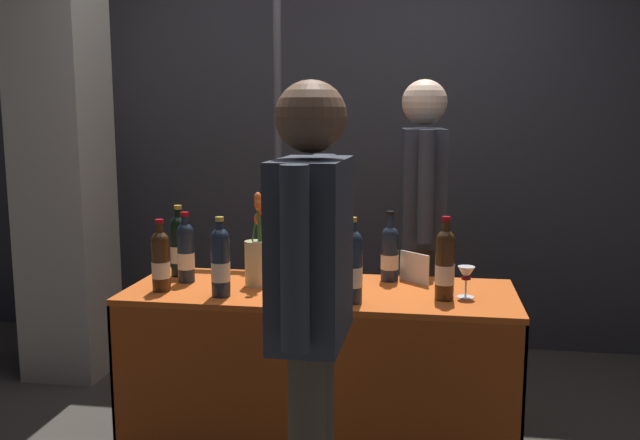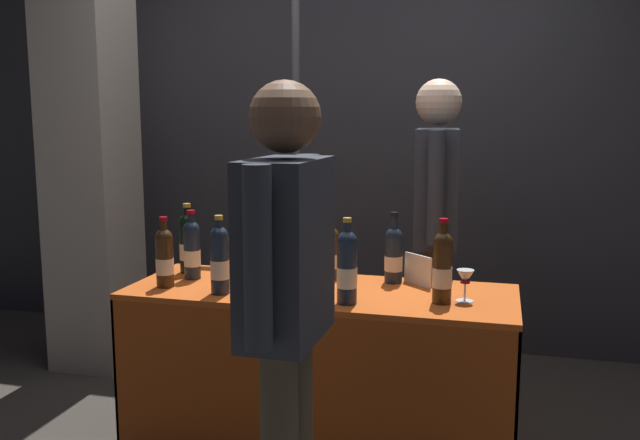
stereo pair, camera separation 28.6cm
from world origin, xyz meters
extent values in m
cube|color=#2D2D33|center=(0.00, 1.61, 1.38)|extent=(7.35, 0.12, 2.76)
cube|color=gray|center=(-1.58, 0.75, 1.72)|extent=(0.43, 0.43, 3.44)
cube|color=#B74C19|center=(0.00, 0.00, 0.74)|extent=(1.65, 0.61, 0.02)
cube|color=#963E14|center=(0.00, -0.30, 0.36)|extent=(1.65, 0.01, 0.73)
cube|color=#963E14|center=(0.00, 0.30, 0.36)|extent=(1.65, 0.01, 0.73)
cube|color=#963E14|center=(-0.82, 0.00, 0.36)|extent=(0.01, 0.61, 0.73)
cube|color=#963E14|center=(0.82, 0.00, 0.36)|extent=(0.01, 0.61, 0.73)
cylinder|color=black|center=(-0.68, 0.14, 0.87)|extent=(0.08, 0.08, 0.24)
sphere|color=black|center=(-0.68, 0.14, 0.99)|extent=(0.08, 0.08, 0.08)
cylinder|color=black|center=(-0.68, 0.14, 1.03)|extent=(0.03, 0.03, 0.07)
cylinder|color=#B7932D|center=(-0.68, 0.14, 1.07)|extent=(0.04, 0.04, 0.02)
cylinder|color=beige|center=(-0.68, 0.14, 0.85)|extent=(0.08, 0.08, 0.08)
cylinder|color=#38230F|center=(-0.66, -0.13, 0.86)|extent=(0.08, 0.08, 0.22)
sphere|color=#38230F|center=(-0.66, -0.13, 0.97)|extent=(0.07, 0.07, 0.07)
cylinder|color=#38230F|center=(-0.66, -0.13, 1.01)|extent=(0.03, 0.03, 0.07)
cylinder|color=maroon|center=(-0.66, -0.13, 1.05)|extent=(0.03, 0.03, 0.02)
cylinder|color=beige|center=(-0.66, -0.13, 0.84)|extent=(0.08, 0.08, 0.07)
cylinder|color=#38230F|center=(0.00, 0.19, 0.85)|extent=(0.08, 0.08, 0.20)
sphere|color=#38230F|center=(0.00, 0.19, 0.95)|extent=(0.08, 0.08, 0.08)
cylinder|color=#38230F|center=(0.00, 0.19, 1.00)|extent=(0.03, 0.03, 0.09)
cylinder|color=#B7932D|center=(0.00, 0.19, 1.05)|extent=(0.04, 0.04, 0.02)
cylinder|color=beige|center=(0.00, 0.19, 0.84)|extent=(0.08, 0.08, 0.06)
cylinder|color=#192333|center=(0.29, 0.20, 0.86)|extent=(0.08, 0.08, 0.21)
sphere|color=#192333|center=(0.29, 0.20, 0.96)|extent=(0.08, 0.08, 0.08)
cylinder|color=#192333|center=(0.29, 0.20, 1.01)|extent=(0.03, 0.03, 0.09)
cylinder|color=black|center=(0.29, 0.20, 1.06)|extent=(0.04, 0.04, 0.02)
cylinder|color=beige|center=(0.29, 0.20, 0.84)|extent=(0.08, 0.08, 0.07)
cylinder|color=#192333|center=(0.16, -0.19, 0.88)|extent=(0.08, 0.08, 0.25)
sphere|color=#192333|center=(0.16, -0.19, 1.00)|extent=(0.08, 0.08, 0.08)
cylinder|color=#192333|center=(0.16, -0.19, 1.04)|extent=(0.03, 0.03, 0.07)
cylinder|color=#B7932D|center=(0.16, -0.19, 1.09)|extent=(0.03, 0.03, 0.02)
cylinder|color=beige|center=(0.16, -0.19, 0.86)|extent=(0.08, 0.08, 0.08)
cylinder|color=#38230F|center=(0.52, -0.08, 0.88)|extent=(0.08, 0.08, 0.25)
sphere|color=#38230F|center=(0.52, -0.08, 1.00)|extent=(0.07, 0.07, 0.07)
cylinder|color=#38230F|center=(0.52, -0.08, 1.04)|extent=(0.03, 0.03, 0.07)
cylinder|color=maroon|center=(0.52, -0.08, 1.08)|extent=(0.04, 0.04, 0.02)
cylinder|color=beige|center=(0.52, -0.08, 0.86)|extent=(0.08, 0.08, 0.08)
cylinder|color=#192333|center=(-0.38, -0.18, 0.88)|extent=(0.08, 0.08, 0.25)
sphere|color=#192333|center=(-0.38, -0.18, 1.00)|extent=(0.08, 0.08, 0.08)
cylinder|color=#192333|center=(-0.38, -0.18, 1.03)|extent=(0.03, 0.03, 0.07)
cylinder|color=#B7932D|center=(-0.38, -0.18, 1.07)|extent=(0.03, 0.03, 0.02)
cylinder|color=beige|center=(-0.38, -0.18, 0.86)|extent=(0.08, 0.08, 0.08)
cylinder|color=#192333|center=(-0.17, 0.19, 0.88)|extent=(0.07, 0.07, 0.25)
sphere|color=#192333|center=(-0.17, 0.19, 1.00)|extent=(0.07, 0.07, 0.07)
cylinder|color=#192333|center=(-0.17, 0.19, 1.04)|extent=(0.03, 0.03, 0.08)
cylinder|color=maroon|center=(-0.17, 0.19, 1.09)|extent=(0.03, 0.03, 0.02)
cylinder|color=beige|center=(-0.17, 0.19, 0.86)|extent=(0.07, 0.07, 0.08)
cylinder|color=#192333|center=(-0.61, 0.03, 0.87)|extent=(0.07, 0.07, 0.23)
sphere|color=#192333|center=(-0.61, 0.03, 0.98)|extent=(0.07, 0.07, 0.07)
cylinder|color=#192333|center=(-0.61, 0.03, 1.02)|extent=(0.03, 0.03, 0.07)
cylinder|color=maroon|center=(-0.61, 0.03, 1.06)|extent=(0.04, 0.04, 0.02)
cylinder|color=beige|center=(-0.61, 0.03, 0.85)|extent=(0.08, 0.08, 0.07)
cylinder|color=silver|center=(0.61, -0.04, 0.75)|extent=(0.07, 0.07, 0.00)
cylinder|color=silver|center=(0.61, -0.04, 0.79)|extent=(0.01, 0.01, 0.07)
cone|color=silver|center=(0.61, -0.04, 0.85)|extent=(0.07, 0.07, 0.06)
cylinder|color=#590C19|center=(0.61, -0.04, 0.83)|extent=(0.04, 0.04, 0.01)
cylinder|color=tan|center=(-0.29, 0.02, 0.85)|extent=(0.09, 0.09, 0.20)
cylinder|color=#38722D|center=(-0.27, 0.02, 0.96)|extent=(0.01, 0.04, 0.23)
ellipsoid|color=#E05B1E|center=(-0.26, 0.03, 1.08)|extent=(0.03, 0.03, 0.05)
cylinder|color=#38722D|center=(-0.27, 0.02, 1.00)|extent=(0.01, 0.05, 0.29)
ellipsoid|color=#E05B1E|center=(-0.27, 0.00, 1.14)|extent=(0.03, 0.03, 0.05)
cylinder|color=#38722D|center=(-0.30, 0.02, 0.98)|extent=(0.04, 0.04, 0.26)
ellipsoid|color=gold|center=(-0.28, 0.04, 1.11)|extent=(0.03, 0.03, 0.05)
cylinder|color=#38722D|center=(-0.26, 0.01, 0.97)|extent=(0.02, 0.01, 0.24)
ellipsoid|color=#E05B1E|center=(-0.26, 0.01, 1.09)|extent=(0.03, 0.03, 0.05)
cylinder|color=#38722D|center=(-0.27, 0.02, 0.95)|extent=(0.01, 0.02, 0.20)
ellipsoid|color=#E05B1E|center=(-0.28, 0.03, 1.05)|extent=(0.03, 0.03, 0.05)
cylinder|color=#38722D|center=(-0.26, 0.01, 0.98)|extent=(0.02, 0.04, 0.26)
ellipsoid|color=#E05B1E|center=(-0.27, -0.01, 1.11)|extent=(0.03, 0.03, 0.05)
cube|color=silver|center=(0.40, 0.18, 0.82)|extent=(0.13, 0.12, 0.13)
cylinder|color=#4C4233|center=(0.41, 0.79, 0.42)|extent=(0.12, 0.12, 0.83)
cylinder|color=#4C4233|center=(0.43, 0.64, 0.42)|extent=(0.12, 0.12, 0.83)
cube|color=#2D333D|center=(0.42, 0.71, 1.13)|extent=(0.24, 0.41, 0.59)
sphere|color=beige|center=(0.42, 0.71, 1.55)|extent=(0.23, 0.23, 0.23)
cylinder|color=#2D333D|center=(0.40, 0.95, 1.15)|extent=(0.08, 0.08, 0.54)
cylinder|color=#2D333D|center=(0.44, 0.47, 1.15)|extent=(0.08, 0.08, 0.54)
cube|color=#2D333D|center=(0.10, -0.77, 1.08)|extent=(0.22, 0.39, 0.56)
sphere|color=brown|center=(0.10, -0.77, 1.49)|extent=(0.22, 0.22, 0.22)
cylinder|color=#2D333D|center=(0.09, -1.01, 1.10)|extent=(0.08, 0.08, 0.52)
cylinder|color=#2D333D|center=(0.10, -0.53, 1.10)|extent=(0.08, 0.08, 0.52)
cylinder|color=#47474C|center=(-0.39, 0.93, 1.19)|extent=(0.04, 0.04, 2.39)
camera|label=1|loc=(0.45, -2.79, 1.49)|focal=38.14mm
camera|label=2|loc=(0.73, -2.73, 1.49)|focal=38.14mm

